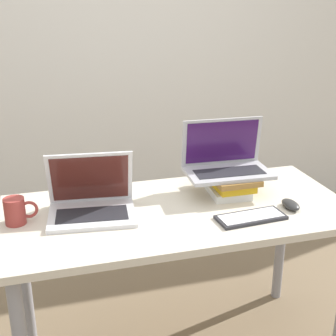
{
  "coord_description": "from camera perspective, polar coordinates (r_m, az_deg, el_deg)",
  "views": [
    {
      "loc": [
        -0.51,
        -1.32,
        1.55
      ],
      "look_at": [
        -0.04,
        0.33,
        0.91
      ],
      "focal_mm": 50.0,
      "sensor_mm": 36.0,
      "label": 1
    }
  ],
  "objects": [
    {
      "name": "laptop_on_books",
      "position": [
        2.04,
        7.09,
        0.72
      ],
      "size": [
        0.37,
        0.23,
        0.23
      ],
      "color": "#B2B2B7",
      "rests_on": "book_stack"
    },
    {
      "name": "book_stack",
      "position": [
        2.06,
        7.41,
        -1.71
      ],
      "size": [
        0.2,
        0.27,
        0.09
      ],
      "color": "white",
      "rests_on": "desk"
    },
    {
      "name": "wireless_keyboard",
      "position": [
        1.85,
        10.07,
        -5.93
      ],
      "size": [
        0.28,
        0.13,
        0.01
      ],
      "color": "#28282D",
      "rests_on": "desk"
    },
    {
      "name": "wall_back",
      "position": [
        3.15,
        -6.62,
        16.63
      ],
      "size": [
        8.0,
        0.05,
        2.7
      ],
      "color": "silver",
      "rests_on": "ground_plane"
    },
    {
      "name": "mouse",
      "position": [
        1.97,
        14.72,
        -4.34
      ],
      "size": [
        0.06,
        0.1,
        0.03
      ],
      "color": "#2D2D2D",
      "rests_on": "desk"
    },
    {
      "name": "mug",
      "position": [
        1.86,
        -18.05,
        -5.0
      ],
      "size": [
        0.13,
        0.08,
        0.1
      ],
      "color": "#9E3833",
      "rests_on": "desk"
    },
    {
      "name": "desk",
      "position": [
        1.95,
        1.29,
        -7.31
      ],
      "size": [
        1.41,
        0.66,
        0.73
      ],
      "color": "beige",
      "rests_on": "ground_plane"
    },
    {
      "name": "laptop_left",
      "position": [
        1.87,
        -9.32,
        -4.14
      ],
      "size": [
        0.36,
        0.29,
        0.25
      ],
      "color": "silver",
      "rests_on": "desk"
    }
  ]
}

